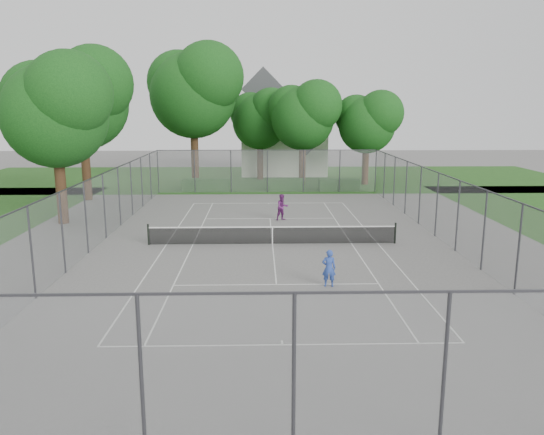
{
  "coord_description": "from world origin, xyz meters",
  "views": [
    {
      "loc": [
        -0.66,
        -26.59,
        6.98
      ],
      "look_at": [
        0.0,
        1.0,
        1.2
      ],
      "focal_mm": 35.0,
      "sensor_mm": 36.0,
      "label": 1
    }
  ],
  "objects_px": {
    "girl_player": "(329,268)",
    "woman_player": "(282,207)",
    "house": "(283,132)",
    "tennis_net": "(272,234)"
  },
  "relations": [
    {
      "from": "house",
      "to": "girl_player",
      "type": "xyz_separation_m",
      "value": [
        0.17,
        -36.26,
        -3.59
      ]
    },
    {
      "from": "tennis_net",
      "to": "house",
      "type": "xyz_separation_m",
      "value": [
        1.9,
        29.62,
        3.83
      ]
    },
    {
      "from": "tennis_net",
      "to": "woman_player",
      "type": "height_order",
      "value": "woman_player"
    },
    {
      "from": "house",
      "to": "woman_player",
      "type": "xyz_separation_m",
      "value": [
        -1.13,
        -23.7,
        -3.52
      ]
    },
    {
      "from": "tennis_net",
      "to": "woman_player",
      "type": "xyz_separation_m",
      "value": [
        0.76,
        5.92,
        0.31
      ]
    },
    {
      "from": "girl_player",
      "to": "woman_player",
      "type": "bearing_deg",
      "value": -79.59
    },
    {
      "from": "tennis_net",
      "to": "woman_player",
      "type": "distance_m",
      "value": 5.98
    },
    {
      "from": "house",
      "to": "girl_player",
      "type": "distance_m",
      "value": 36.44
    },
    {
      "from": "tennis_net",
      "to": "woman_player",
      "type": "relative_size",
      "value": 7.82
    },
    {
      "from": "girl_player",
      "to": "house",
      "type": "bearing_deg",
      "value": -85.23
    }
  ]
}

